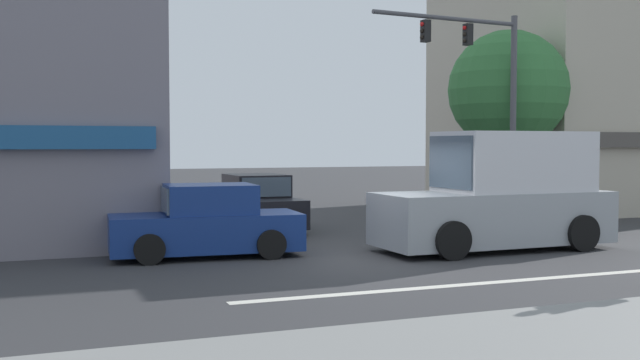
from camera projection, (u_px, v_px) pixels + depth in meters
The scene contains 10 objects.
ground_plane at pixel (388, 256), 16.41m from camera, with size 120.00×120.00×0.00m, color #333335.
lane_marking_stripe at pixel (477, 284), 13.15m from camera, with size 9.00×0.24×0.01m, color silver.
building_right_corner at pixel (598, 92), 29.75m from camera, with size 10.54×9.14×9.10m.
street_tree at pixel (508, 90), 24.01m from camera, with size 3.84×3.84×6.12m.
utility_pole_near_left at pixel (13, 77), 16.69m from camera, with size 1.40×0.22×7.60m.
utility_pole_far_right at pixel (523, 82), 26.00m from camera, with size 1.40×0.22×8.97m.
traffic_light_mast at pixel (487, 84), 21.46m from camera, with size 4.87×0.61×6.20m.
box_truck_crossing_leftbound at pixel (501, 196), 17.44m from camera, with size 5.63×2.31×2.75m.
sedan_crossing_center at pixel (207, 224), 16.35m from camera, with size 4.21×2.10×1.58m.
sedan_waiting_far at pixel (257, 204), 21.70m from camera, with size 1.94×4.13×1.58m.
Camera 1 is at (-7.32, -14.65, 2.46)m, focal length 42.00 mm.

